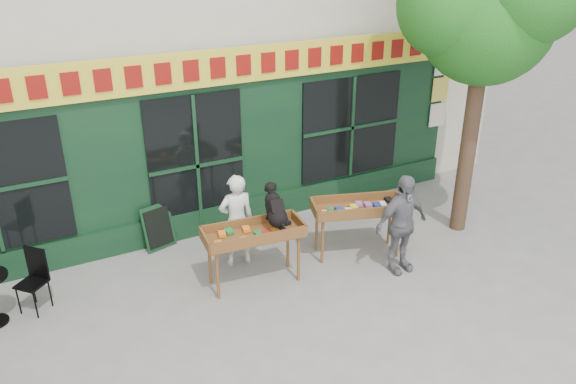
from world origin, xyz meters
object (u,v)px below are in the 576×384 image
at_px(book_cart_right, 358,210).
at_px(man_right, 401,224).
at_px(dog, 275,205).
at_px(woman, 237,220).
at_px(book_cart_center, 254,236).

xyz_separation_m(book_cart_right, man_right, (0.30, -0.75, 0.01)).
distance_m(dog, woman, 0.93).
bearing_deg(book_cart_right, dog, -160.30).
relative_size(dog, man_right, 0.36).
distance_m(book_cart_center, book_cart_right, 1.91).
height_order(dog, man_right, man_right).
bearing_deg(dog, book_cart_right, 7.16).
xyz_separation_m(book_cart_center, man_right, (2.21, -0.77, 0.01)).
bearing_deg(woman, book_cart_right, 166.69).
relative_size(woman, book_cart_right, 0.97).
bearing_deg(woman, book_cart_center, 96.02).
distance_m(book_cart_center, man_right, 2.34).
distance_m(dog, man_right, 2.04).
relative_size(book_cart_center, woman, 0.99).
height_order(book_cart_center, woman, woman).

